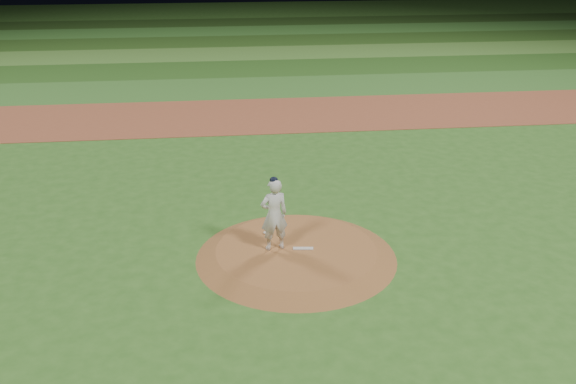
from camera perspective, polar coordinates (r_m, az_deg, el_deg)
The scene contains 12 objects.
ground at distance 17.71m, azimuth 0.73°, elevation -5.80°, with size 120.00×120.00×0.00m, color #2F601F.
infield_dirt_band at distance 30.67m, azimuth -2.55°, elevation 6.84°, with size 70.00×6.00×0.02m, color brown.
outfield_stripe_0 at distance 35.97m, azimuth -3.19°, elevation 9.25°, with size 70.00×5.00×0.02m, color #326825.
outfield_stripe_1 at distance 40.84m, azimuth -3.63°, elevation 10.90°, with size 70.00×5.00×0.02m, color #244E19.
outfield_stripe_2 at distance 45.74m, azimuth -3.98°, elevation 12.20°, with size 70.00×5.00×0.02m, color #44792C.
outfield_stripe_3 at distance 50.65m, azimuth -4.26°, elevation 13.24°, with size 70.00×5.00×0.02m, color #264C18.
outfield_stripe_4 at distance 55.59m, azimuth -4.50°, elevation 14.10°, with size 70.00×5.00×0.02m, color #346F28.
outfield_stripe_5 at distance 60.53m, azimuth -4.70°, elevation 14.82°, with size 70.00×5.00×0.02m, color #1F3F14.
pitchers_mound at distance 17.65m, azimuth 0.74°, elevation -5.44°, with size 5.50×5.50×0.25m, color brown.
pitching_rubber at distance 17.59m, azimuth 1.35°, elevation -5.04°, with size 0.56×0.14×0.03m, color beige.
rosin_bag at distance 18.41m, azimuth -2.02°, elevation -3.63°, with size 0.12×0.12×0.07m, color silver.
pitcher_on_mound at distance 17.15m, azimuth -1.25°, elevation -1.99°, with size 0.83×0.63×2.10m.
Camera 1 is at (-1.97, -15.39, 8.52)m, focal length 40.00 mm.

